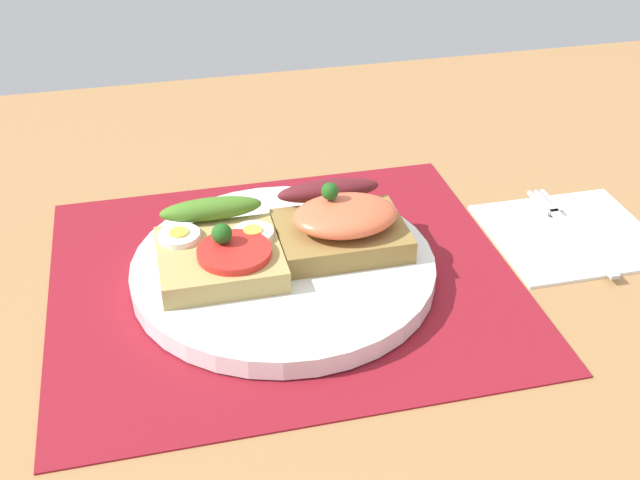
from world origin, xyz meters
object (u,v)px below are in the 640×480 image
sandwich_salmon (341,222)px  sandwich_egg_tomato (220,250)px  plate (284,269)px  fork (569,228)px  napkin (571,233)px

sandwich_salmon → sandwich_egg_tomato: bearing=-175.1°
sandwich_egg_tomato → sandwich_salmon: sandwich_salmon is taller
plate → fork: 25.61cm
sandwich_egg_tomato → fork: sandwich_egg_tomato is taller
plate → fork: (25.59, 0.81, -0.33)cm
sandwich_salmon → fork: sandwich_salmon is taller
plate → sandwich_egg_tomato: bearing=173.2°
sandwich_egg_tomato → fork: 30.60cm
sandwich_salmon → napkin: 20.95cm
plate → sandwich_egg_tomato: (-4.90, 0.58, 2.19)cm
napkin → sandwich_salmon: bearing=177.8°
sandwich_egg_tomato → napkin: size_ratio=0.75×
plate → napkin: size_ratio=1.75×
fork → sandwich_egg_tomato: bearing=-179.6°
plate → sandwich_salmon: size_ratio=2.34×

